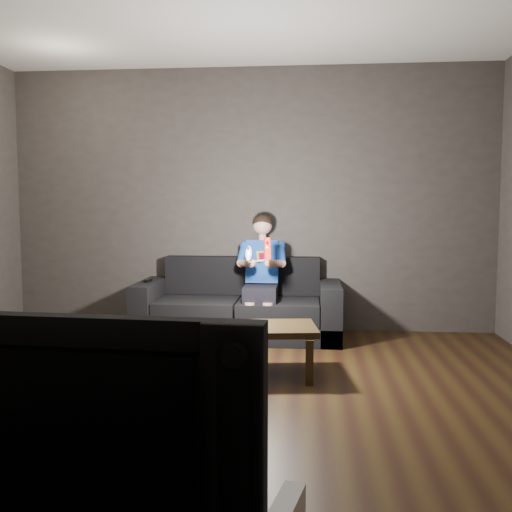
# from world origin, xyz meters

# --- Properties ---
(floor) EXTENTS (5.00, 5.00, 0.00)m
(floor) POSITION_xyz_m (0.00, 0.00, 0.00)
(floor) COLOR black
(floor) RESTS_ON ground
(back_wall) EXTENTS (5.00, 0.04, 2.70)m
(back_wall) POSITION_xyz_m (0.00, 2.50, 1.35)
(back_wall) COLOR #383330
(back_wall) RESTS_ON ground
(sofa) EXTENTS (1.98, 0.86, 0.77)m
(sofa) POSITION_xyz_m (-0.07, 2.12, 0.25)
(sofa) COLOR black
(sofa) RESTS_ON floor
(child) EXTENTS (0.47, 0.58, 1.16)m
(child) POSITION_xyz_m (0.15, 2.08, 0.69)
(child) COLOR black
(child) RESTS_ON sofa
(wii_remote_red) EXTENTS (0.06, 0.08, 0.20)m
(wii_remote_red) POSITION_xyz_m (0.24, 1.63, 0.91)
(wii_remote_red) COLOR red
(wii_remote_red) RESTS_ON child
(nunchuk_white) EXTENTS (0.06, 0.09, 0.15)m
(nunchuk_white) POSITION_xyz_m (0.08, 1.63, 0.86)
(nunchuk_white) COLOR silver
(nunchuk_white) RESTS_ON child
(wii_remote_black) EXTENTS (0.05, 0.14, 0.03)m
(wii_remote_black) POSITION_xyz_m (-0.96, 2.05, 0.55)
(wii_remote_black) COLOR black
(wii_remote_black) RESTS_ON sofa
(coffee_table) EXTENTS (1.10, 0.65, 0.38)m
(coffee_table) POSITION_xyz_m (0.15, 0.85, 0.33)
(coffee_table) COLOR black
(coffee_table) RESTS_ON floor
(tv) EXTENTS (1.04, 0.20, 0.59)m
(tv) POSITION_xyz_m (0.03, -2.27, 0.79)
(tv) COLOR black
(tv) RESTS_ON media_console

